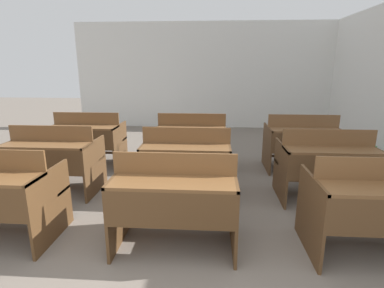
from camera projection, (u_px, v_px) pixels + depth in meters
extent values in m
cube|color=silver|center=(203.00, 76.00, 8.31)|extent=(7.10, 0.06, 2.87)
cube|color=silver|center=(369.00, 81.00, 6.23)|extent=(0.06, 3.77, 1.12)
cube|color=#53361D|center=(52.00, 206.00, 2.95)|extent=(0.03, 0.75, 0.73)
cube|color=brown|center=(13.00, 189.00, 3.20)|extent=(1.13, 0.27, 0.03)
cube|color=#53361D|center=(16.00, 212.00, 3.27)|extent=(1.08, 0.04, 0.04)
cube|color=#53361D|center=(119.00, 207.00, 2.91)|extent=(0.03, 0.75, 0.73)
cube|color=#53361D|center=(234.00, 211.00, 2.83)|extent=(0.03, 0.75, 0.73)
cube|color=brown|center=(173.00, 183.00, 2.59)|extent=(1.13, 0.36, 0.03)
cube|color=#53361D|center=(170.00, 211.00, 2.48)|extent=(1.08, 0.02, 0.33)
cube|color=brown|center=(175.00, 164.00, 2.72)|extent=(1.13, 0.02, 0.21)
cube|color=brown|center=(179.00, 193.00, 3.09)|extent=(1.13, 0.27, 0.03)
cube|color=#53361D|center=(179.00, 217.00, 3.16)|extent=(1.08, 0.04, 0.04)
cube|color=brown|center=(310.00, 214.00, 2.77)|extent=(0.03, 0.75, 0.73)
cube|color=brown|center=(382.00, 169.00, 2.59)|extent=(1.13, 0.02, 0.21)
cube|color=brown|center=(360.00, 199.00, 2.95)|extent=(1.13, 0.27, 0.03)
cube|color=brown|center=(356.00, 224.00, 3.02)|extent=(1.08, 0.04, 0.04)
cube|color=brown|center=(18.00, 165.00, 4.15)|extent=(0.03, 0.75, 0.73)
cube|color=brown|center=(95.00, 167.00, 4.08)|extent=(0.03, 0.75, 0.73)
cube|color=brown|center=(45.00, 145.00, 3.84)|extent=(1.13, 0.36, 0.03)
cube|color=brown|center=(40.00, 163.00, 3.72)|extent=(1.08, 0.02, 0.33)
cube|color=brown|center=(51.00, 133.00, 3.97)|extent=(1.13, 0.02, 0.21)
cube|color=brown|center=(64.00, 157.00, 4.33)|extent=(1.13, 0.27, 0.03)
cube|color=brown|center=(66.00, 174.00, 4.40)|extent=(1.08, 0.04, 0.04)
cube|color=brown|center=(146.00, 168.00, 4.03)|extent=(0.03, 0.75, 0.73)
cube|color=brown|center=(228.00, 170.00, 3.96)|extent=(0.03, 0.75, 0.73)
cube|color=brown|center=(185.00, 148.00, 3.72)|extent=(1.13, 0.36, 0.03)
cube|color=brown|center=(184.00, 166.00, 3.60)|extent=(1.08, 0.02, 0.33)
cube|color=brown|center=(186.00, 135.00, 3.85)|extent=(1.13, 0.02, 0.21)
cube|color=brown|center=(188.00, 160.00, 4.21)|extent=(1.13, 0.27, 0.03)
cube|color=brown|center=(188.00, 177.00, 4.28)|extent=(1.08, 0.04, 0.04)
cube|color=brown|center=(280.00, 171.00, 3.92)|extent=(0.03, 0.75, 0.73)
cube|color=brown|center=(368.00, 173.00, 3.84)|extent=(0.03, 0.75, 0.73)
cube|color=brown|center=(333.00, 150.00, 3.60)|extent=(1.13, 0.36, 0.03)
cube|color=brown|center=(337.00, 169.00, 3.48)|extent=(1.08, 0.02, 0.33)
cube|color=brown|center=(329.00, 138.00, 3.73)|extent=(1.13, 0.02, 0.21)
cube|color=brown|center=(318.00, 162.00, 4.10)|extent=(1.13, 0.27, 0.03)
cube|color=brown|center=(316.00, 181.00, 4.16)|extent=(1.08, 0.04, 0.04)
cube|color=brown|center=(59.00, 144.00, 5.28)|extent=(0.03, 0.75, 0.73)
cube|color=brown|center=(120.00, 145.00, 5.20)|extent=(0.03, 0.75, 0.73)
cube|color=brown|center=(83.00, 127.00, 4.96)|extent=(1.13, 0.36, 0.03)
cube|color=brown|center=(79.00, 140.00, 4.85)|extent=(1.08, 0.02, 0.33)
cube|color=brown|center=(86.00, 119.00, 5.09)|extent=(1.13, 0.02, 0.21)
cube|color=brown|center=(94.00, 138.00, 5.46)|extent=(1.13, 0.27, 0.03)
cube|color=brown|center=(95.00, 152.00, 5.53)|extent=(1.08, 0.04, 0.04)
cube|color=brown|center=(160.00, 146.00, 5.17)|extent=(0.03, 0.75, 0.73)
cube|color=brown|center=(224.00, 147.00, 5.10)|extent=(0.03, 0.75, 0.73)
cube|color=brown|center=(191.00, 129.00, 4.85)|extent=(1.13, 0.36, 0.03)
cube|color=brown|center=(190.00, 142.00, 4.74)|extent=(1.08, 0.02, 0.33)
cube|color=brown|center=(192.00, 120.00, 4.99)|extent=(1.13, 0.02, 0.21)
cube|color=brown|center=(193.00, 140.00, 5.35)|extent=(1.13, 0.27, 0.03)
cube|color=brown|center=(193.00, 154.00, 5.42)|extent=(1.08, 0.04, 0.04)
cube|color=brown|center=(267.00, 148.00, 5.04)|extent=(0.03, 0.75, 0.73)
cube|color=brown|center=(334.00, 149.00, 4.97)|extent=(0.03, 0.75, 0.73)
cube|color=brown|center=(306.00, 130.00, 4.73)|extent=(1.13, 0.36, 0.03)
cube|color=brown|center=(308.00, 144.00, 4.61)|extent=(1.08, 0.02, 0.33)
cube|color=brown|center=(304.00, 121.00, 4.86)|extent=(1.13, 0.02, 0.21)
cube|color=brown|center=(297.00, 142.00, 5.22)|extent=(1.13, 0.27, 0.03)
cube|color=brown|center=(296.00, 156.00, 5.29)|extent=(1.08, 0.04, 0.04)
cylinder|color=#1E6B33|center=(367.00, 153.00, 5.51)|extent=(0.30, 0.30, 0.29)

